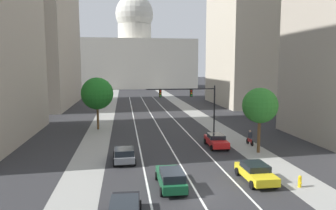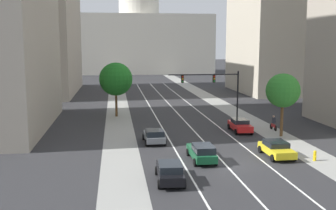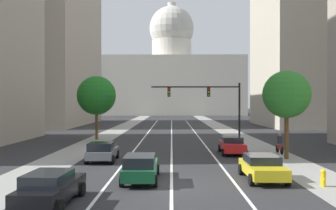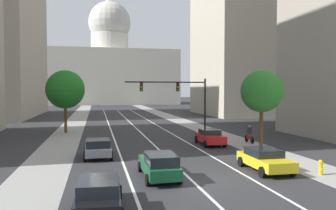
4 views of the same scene
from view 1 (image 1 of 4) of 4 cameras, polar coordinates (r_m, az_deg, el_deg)
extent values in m
plane|color=#2B2B2D|center=(61.51, -3.41, -1.25)|extent=(400.00, 400.00, 0.00)
cube|color=gray|center=(56.47, -11.57, -2.13)|extent=(3.37, 130.00, 0.01)
cube|color=gray|center=(57.95, 5.38, -1.78)|extent=(3.37, 130.00, 0.01)
cube|color=white|center=(46.55, -6.03, -3.97)|extent=(0.16, 90.00, 0.01)
cube|color=white|center=(46.79, -1.87, -3.88)|extent=(0.16, 90.00, 0.01)
cube|color=white|center=(47.27, 2.22, -3.77)|extent=(0.16, 90.00, 0.01)
cube|color=#9E9384|center=(77.10, -22.61, 10.77)|extent=(14.05, 29.95, 29.16)
cube|color=beige|center=(133.77, -6.08, 7.50)|extent=(49.40, 23.27, 19.89)
cylinder|color=beige|center=(134.52, -6.15, 13.12)|extent=(13.92, 13.92, 6.45)
sphere|color=beige|center=(135.53, -6.20, 16.29)|extent=(15.75, 15.75, 15.75)
cube|color=#14512D|center=(23.63, 0.45, -13.43)|extent=(1.74, 4.68, 0.62)
cube|color=black|center=(22.68, 0.77, -12.71)|extent=(1.59, 2.38, 0.59)
cylinder|color=black|center=(25.11, -2.11, -12.93)|extent=(0.22, 0.64, 0.64)
cylinder|color=black|center=(25.34, 1.85, -12.73)|extent=(0.22, 0.64, 0.64)
cylinder|color=black|center=(22.17, -1.17, -15.71)|extent=(0.22, 0.64, 0.64)
cylinder|color=black|center=(22.43, 3.35, -15.44)|extent=(0.22, 0.64, 0.64)
cube|color=black|center=(18.28, -8.05, -17.93)|extent=(1.68, 2.31, 0.51)
cylinder|color=black|center=(20.44, -10.31, -17.88)|extent=(0.25, 0.65, 0.64)
cylinder|color=black|center=(20.37, -5.22, -17.88)|extent=(0.25, 0.65, 0.64)
cube|color=red|center=(35.06, 8.87, -6.62)|extent=(1.89, 4.42, 0.67)
cube|color=black|center=(35.02, 8.85, -5.69)|extent=(1.68, 2.04, 0.46)
cylinder|color=black|center=(36.32, 6.87, -6.64)|extent=(0.24, 0.65, 0.64)
cylinder|color=black|center=(36.77, 9.58, -6.52)|extent=(0.24, 0.65, 0.64)
cylinder|color=black|center=(33.53, 8.07, -7.83)|extent=(0.24, 0.65, 0.64)
cylinder|color=black|center=(34.01, 10.99, -7.67)|extent=(0.24, 0.65, 0.64)
cube|color=yellow|center=(25.66, 15.86, -12.04)|extent=(1.88, 4.37, 0.60)
cube|color=black|center=(25.66, 15.73, -10.79)|extent=(1.73, 2.14, 0.46)
cylinder|color=black|center=(26.71, 12.64, -11.85)|extent=(0.22, 0.64, 0.64)
cylinder|color=black|center=(27.41, 16.38, -11.47)|extent=(0.22, 0.64, 0.64)
cylinder|color=black|center=(24.13, 15.20, -14.03)|extent=(0.22, 0.64, 0.64)
cylinder|color=black|center=(24.90, 19.28, -13.51)|extent=(0.22, 0.64, 0.64)
cube|color=slate|center=(29.85, -8.07, -9.13)|extent=(1.92, 4.08, 0.58)
cube|color=black|center=(29.00, -8.06, -8.46)|extent=(1.73, 2.02, 0.55)
cylinder|color=black|center=(31.25, -9.83, -8.97)|extent=(0.23, 0.64, 0.64)
cylinder|color=black|center=(31.28, -6.42, -8.90)|extent=(0.23, 0.64, 0.64)
cylinder|color=black|center=(28.61, -9.87, -10.49)|extent=(0.23, 0.64, 0.64)
cylinder|color=black|center=(28.65, -6.13, -10.40)|extent=(0.23, 0.64, 0.64)
cylinder|color=black|center=(42.31, 8.51, -0.76)|extent=(0.20, 0.20, 6.38)
cylinder|color=black|center=(40.94, 2.40, 2.95)|extent=(9.19, 0.14, 0.14)
cube|color=black|center=(41.26, 4.28, 2.20)|extent=(0.32, 0.28, 0.96)
sphere|color=red|center=(41.09, 4.33, 2.60)|extent=(0.20, 0.20, 0.20)
sphere|color=orange|center=(41.11, 4.33, 2.18)|extent=(0.20, 0.20, 0.20)
sphere|color=green|center=(41.14, 4.33, 1.77)|extent=(0.20, 0.20, 0.20)
cube|color=black|center=(40.57, -1.43, 2.13)|extent=(0.32, 0.28, 0.96)
sphere|color=red|center=(40.40, -1.41, 2.54)|extent=(0.20, 0.20, 0.20)
sphere|color=orange|center=(40.42, -1.41, 2.12)|extent=(0.20, 0.20, 0.20)
sphere|color=green|center=(40.45, -1.41, 1.69)|extent=(0.20, 0.20, 0.20)
cylinder|color=yellow|center=(25.62, 23.07, -13.02)|extent=(0.26, 0.26, 0.70)
sphere|color=yellow|center=(25.48, 23.12, -12.11)|extent=(0.26, 0.26, 0.26)
cylinder|color=yellow|center=(25.48, 23.27, -13.06)|extent=(0.10, 0.12, 0.10)
cylinder|color=black|center=(36.33, 15.20, -6.82)|extent=(0.10, 0.66, 0.66)
cylinder|color=black|center=(37.23, 14.45, -6.46)|extent=(0.10, 0.66, 0.66)
cube|color=#A51919|center=(36.73, 14.83, -6.31)|extent=(0.14, 1.00, 0.36)
cube|color=#262833|center=(36.55, 14.90, -5.36)|extent=(0.38, 0.31, 0.64)
sphere|color=tan|center=(36.52, 14.87, -4.68)|extent=(0.22, 0.22, 0.22)
cylinder|color=#51381E|center=(33.58, 16.37, -5.35)|extent=(0.32, 0.32, 3.69)
sphere|color=#297026|center=(33.07, 16.56, -0.07)|extent=(3.63, 3.63, 3.63)
cylinder|color=#51381E|center=(45.15, -12.79, -2.17)|extent=(0.32, 0.32, 3.57)
sphere|color=#1E6B20|center=(44.74, -12.90, 2.09)|extent=(4.51, 4.51, 4.51)
camera|label=2|loc=(11.56, -168.63, -2.90)|focal=43.30mm
camera|label=3|loc=(6.92, 61.90, -38.30)|focal=39.82mm
camera|label=4|loc=(4.84, -9.32, -47.01)|focal=36.35mm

